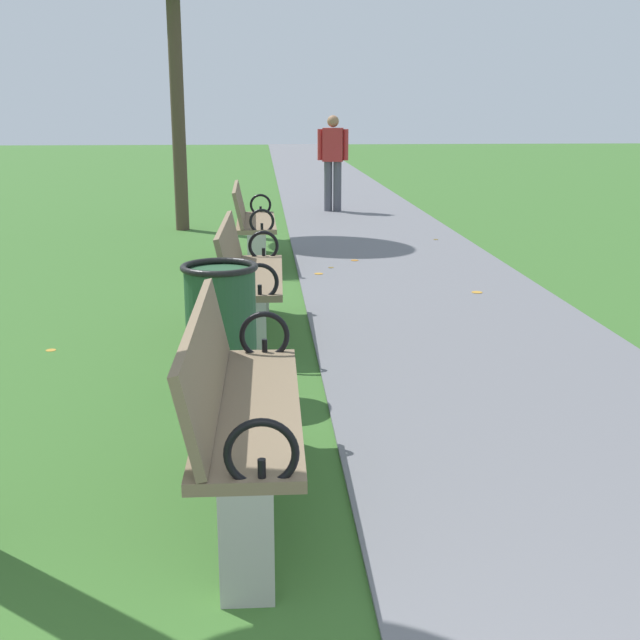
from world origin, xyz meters
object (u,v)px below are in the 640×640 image
at_px(park_bench_4, 252,222).
at_px(park_bench_3, 248,275).
at_px(pedestrian_walking, 333,158).
at_px(trash_bin, 221,329).
at_px(park_bench_2, 238,406).

bearing_deg(park_bench_4, park_bench_3, -90.00).
relative_size(pedestrian_walking, trash_bin, 1.93).
height_order(park_bench_3, park_bench_4, same).
bearing_deg(park_bench_2, park_bench_4, 90.00).
bearing_deg(trash_bin, park_bench_2, -84.44).
xyz_separation_m(park_bench_3, park_bench_4, (-0.00, 3.09, 0.00)).
bearing_deg(park_bench_4, pedestrian_walking, 73.75).
relative_size(park_bench_4, trash_bin, 1.91).
height_order(park_bench_3, pedestrian_walking, pedestrian_walking).
relative_size(park_bench_3, pedestrian_walking, 0.99).
xyz_separation_m(park_bench_4, trash_bin, (-0.15, -4.48, -0.06)).
xyz_separation_m(park_bench_2, pedestrian_walking, (1.35, 10.64, 0.44)).
relative_size(park_bench_2, park_bench_3, 1.00).
height_order(park_bench_2, park_bench_3, same).
xyz_separation_m(park_bench_3, pedestrian_walking, (1.35, 7.74, 0.44)).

